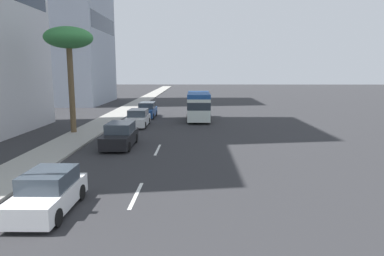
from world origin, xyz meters
name	(u,v)px	position (x,y,z in m)	size (l,w,h in m)	color
ground_plane	(170,124)	(31.50, 0.00, 0.00)	(198.00, 198.00, 0.00)	#2D2D30
sidewalk_right	(102,123)	(31.50, 6.75, 0.07)	(162.00, 2.87, 0.15)	#9E9B93
lane_stripe_mid	(136,195)	(11.53, 0.00, 0.01)	(3.20, 0.16, 0.01)	silver
lane_stripe_far	(158,150)	(20.16, 0.00, 0.01)	(3.20, 0.16, 0.01)	silver
minibus_lead	(199,105)	(34.24, -2.89, 1.62)	(6.74, 2.44, 2.94)	silver
car_second	(138,118)	(30.20, 2.94, 0.76)	(4.50, 1.90, 1.61)	white
car_third	(48,193)	(9.79, 3.00, 0.73)	(4.04, 1.83, 1.54)	white
car_fourth	(147,110)	(36.62, 2.95, 0.80)	(4.80, 1.87, 1.70)	#1E478C
car_fifth	(120,135)	(21.14, 2.72, 0.79)	(4.62, 1.92, 1.68)	black
palm_tree	(69,41)	(26.08, 7.72, 7.67)	(3.87, 3.87, 8.63)	brown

